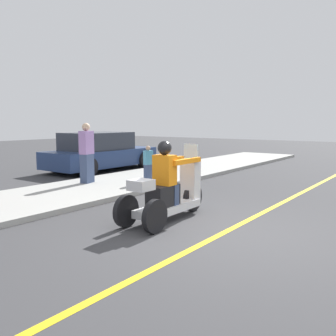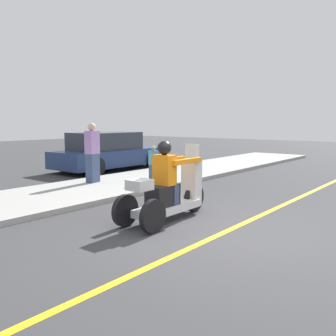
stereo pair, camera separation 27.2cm
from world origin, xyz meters
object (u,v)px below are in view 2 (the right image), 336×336
Objects in this scene: motorcycle_trike at (168,192)px; parked_car_lot_right at (108,152)px; spectator_end_of_line at (153,165)px; spectator_near_curb at (92,154)px.

parked_car_lot_right is (4.29, 6.28, 0.14)m from motorcycle_trike.
spectator_end_of_line is 0.62× the size of spectator_near_curb.
spectator_end_of_line is 0.23× the size of parked_car_lot_right.
spectator_near_curb is (1.52, 3.93, 0.39)m from motorcycle_trike.
parked_car_lot_right is (1.65, 3.67, 0.06)m from spectator_end_of_line.
spectator_near_curb is at bearing -139.55° from parked_car_lot_right.
spectator_end_of_line is (2.63, 2.61, 0.08)m from motorcycle_trike.
motorcycle_trike is 7.61m from parked_car_lot_right.
parked_car_lot_right reaches higher than spectator_end_of_line.
parked_car_lot_right is at bearing 40.45° from spectator_near_curb.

